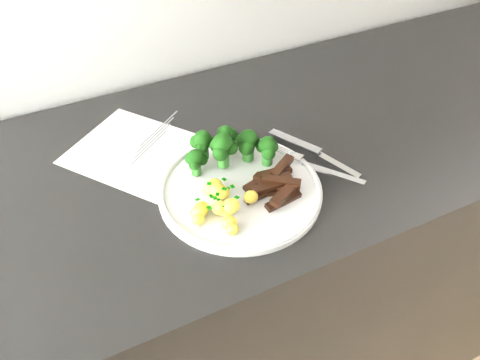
# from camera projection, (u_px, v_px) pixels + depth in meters

# --- Properties ---
(counter) EXTENTS (2.47, 0.62, 0.93)m
(counter) POSITION_uv_depth(u_px,v_px,m) (211.00, 303.00, 1.23)
(counter) COLOR black
(counter) RESTS_ON ground
(recipe_paper) EXTENTS (0.33, 0.35, 0.00)m
(recipe_paper) POSITION_uv_depth(u_px,v_px,m) (146.00, 155.00, 0.93)
(recipe_paper) COLOR silver
(recipe_paper) RESTS_ON counter
(plate) EXTENTS (0.29, 0.29, 0.02)m
(plate) POSITION_uv_depth(u_px,v_px,m) (240.00, 189.00, 0.85)
(plate) COLOR silver
(plate) RESTS_ON counter
(broccoli) EXTENTS (0.17, 0.11, 0.08)m
(broccoli) POSITION_uv_depth(u_px,v_px,m) (230.00, 146.00, 0.87)
(broccoli) COLOR #266020
(broccoli) RESTS_ON plate
(potatoes) EXTENTS (0.12, 0.13, 0.04)m
(potatoes) POSITION_uv_depth(u_px,v_px,m) (219.00, 204.00, 0.80)
(potatoes) COLOR #FFDF53
(potatoes) RESTS_ON plate
(beef_strips) EXTENTS (0.12, 0.10, 0.03)m
(beef_strips) POSITION_uv_depth(u_px,v_px,m) (275.00, 185.00, 0.84)
(beef_strips) COLOR black
(beef_strips) RESTS_ON plate
(fork) EXTENTS (0.10, 0.17, 0.02)m
(fork) POSITION_uv_depth(u_px,v_px,m) (320.00, 167.00, 0.88)
(fork) COLOR silver
(fork) RESTS_ON plate
(knife) EXTENTS (0.10, 0.19, 0.02)m
(knife) POSITION_uv_depth(u_px,v_px,m) (325.00, 158.00, 0.91)
(knife) COLOR silver
(knife) RESTS_ON plate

